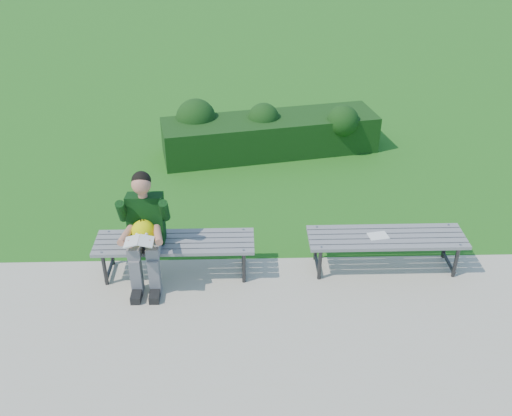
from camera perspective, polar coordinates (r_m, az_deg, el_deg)
The scene contains 7 objects.
ground at distance 6.95m, azimuth -1.60°, elevation -5.24°, with size 80.00×80.00×0.00m.
walkway at distance 5.62m, azimuth -1.54°, elevation -15.75°, with size 30.00×3.50×0.02m.
hedge at distance 9.45m, azimuth 0.94°, elevation 7.66°, with size 3.61×1.54×0.90m.
bench_left at distance 6.54m, azimuth -8.12°, elevation -3.67°, with size 1.80×0.50×0.46m.
bench_right at distance 6.73m, azimuth 12.89°, elevation -3.12°, with size 1.80×0.50×0.46m.
seated_boy at distance 6.34m, azimuth -11.09°, elevation -1.95°, with size 0.56×0.76×1.31m.
paper_sheet at distance 6.68m, azimuth 12.12°, elevation -2.73°, with size 0.24×0.20×0.01m.
Camera 1 is at (0.04, -5.61, 4.10)m, focal length 40.00 mm.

